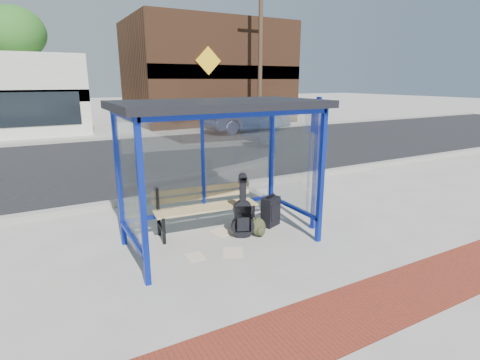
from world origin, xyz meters
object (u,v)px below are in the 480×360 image
backpack (259,228)px  parked_car (247,117)px  bench (205,205)px  guitar_bag (243,216)px  fire_hydrant (284,120)px  suitcase (271,211)px

backpack → parked_car: (6.90, 12.52, 0.65)m
bench → guitar_bag: bearing=-46.8°
backpack → fire_hydrant: size_ratio=0.48×
bench → backpack: 1.06m
suitcase → backpack: suitcase is taller
bench → guitar_bag: guitar_bag is taller
suitcase → parked_car: parked_car is taller
guitar_bag → suitcase: size_ratio=1.79×
fire_hydrant → backpack: bearing=-126.7°
bench → suitcase: (1.20, -0.36, -0.22)m
guitar_bag → bench: bearing=150.9°
suitcase → fire_hydrant: bearing=31.3°
guitar_bag → fire_hydrant: guitar_bag is taller
parked_car → fire_hydrant: bearing=-78.3°
bench → backpack: bench is taller
parked_car → fire_hydrant: size_ratio=7.11×
bench → parked_car: parked_car is taller
suitcase → backpack: 0.58m
suitcase → backpack: size_ratio=1.85×
guitar_bag → fire_hydrant: (10.36, 13.44, -0.03)m
suitcase → fire_hydrant: (9.62, 13.21, 0.09)m
parked_car → suitcase: bearing=146.2°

